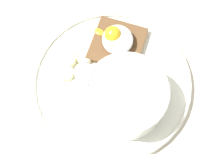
# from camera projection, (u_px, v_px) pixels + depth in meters

# --- Properties ---
(ground_plane) EXTENTS (1.20, 1.20, 0.02)m
(ground_plane) POSITION_uv_depth(u_px,v_px,m) (112.00, 85.00, 0.55)
(ground_plane) COLOR beige
(ground_plane) RESTS_ON ground
(plate) EXTENTS (0.27, 0.27, 0.02)m
(plate) POSITION_uv_depth(u_px,v_px,m) (112.00, 82.00, 0.54)
(plate) COLOR white
(plate) RESTS_ON ground_plane
(oatmeal_bowl) EXTENTS (0.13, 0.13, 0.07)m
(oatmeal_bowl) POSITION_uv_depth(u_px,v_px,m) (126.00, 97.00, 0.49)
(oatmeal_bowl) COLOR white
(oatmeal_bowl) RESTS_ON plate
(toast_slice) EXTENTS (0.12, 0.12, 0.01)m
(toast_slice) POSITION_uv_depth(u_px,v_px,m) (117.00, 44.00, 0.55)
(toast_slice) COLOR brown
(toast_slice) RESTS_ON plate
(poached_egg) EXTENTS (0.06, 0.07, 0.04)m
(poached_egg) POSITION_uv_depth(u_px,v_px,m) (116.00, 38.00, 0.54)
(poached_egg) COLOR white
(poached_egg) RESTS_ON toast_slice
(banana_slice_front) EXTENTS (0.03, 0.03, 0.01)m
(banana_slice_front) POSITION_uv_depth(u_px,v_px,m) (84.00, 57.00, 0.55)
(banana_slice_front) COLOR beige
(banana_slice_front) RESTS_ON plate
(banana_slice_left) EXTENTS (0.04, 0.04, 0.02)m
(banana_slice_left) POSITION_uv_depth(u_px,v_px,m) (84.00, 73.00, 0.53)
(banana_slice_left) COLOR #F2ECBD
(banana_slice_left) RESTS_ON plate
(banana_slice_back) EXTENTS (0.05, 0.05, 0.02)m
(banana_slice_back) POSITION_uv_depth(u_px,v_px,m) (67.00, 59.00, 0.54)
(banana_slice_back) COLOR beige
(banana_slice_back) RESTS_ON plate
(banana_slice_right) EXTENTS (0.04, 0.04, 0.01)m
(banana_slice_right) POSITION_uv_depth(u_px,v_px,m) (65.00, 73.00, 0.53)
(banana_slice_right) COLOR beige
(banana_slice_right) RESTS_ON plate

